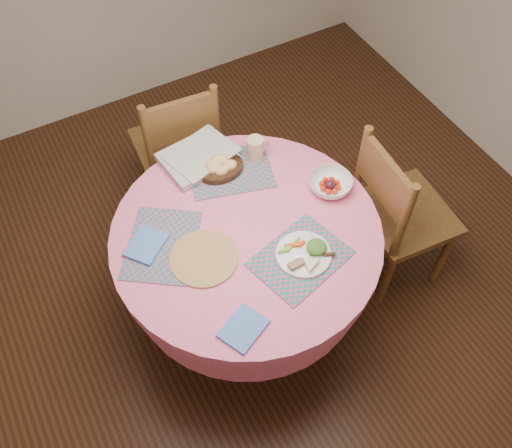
# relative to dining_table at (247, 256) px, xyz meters

# --- Properties ---
(ground) EXTENTS (4.00, 4.00, 0.00)m
(ground) POSITION_rel_dining_table_xyz_m (0.00, 0.00, -0.56)
(ground) COLOR #331C0F
(ground) RESTS_ON ground
(room_envelope) EXTENTS (4.01, 4.01, 2.71)m
(room_envelope) POSITION_rel_dining_table_xyz_m (0.00, 0.00, 1.16)
(room_envelope) COLOR silver
(room_envelope) RESTS_ON ground
(dining_table) EXTENTS (1.24, 1.24, 0.75)m
(dining_table) POSITION_rel_dining_table_xyz_m (0.00, 0.00, 0.00)
(dining_table) COLOR pink
(dining_table) RESTS_ON ground
(chair_right) EXTENTS (0.48, 0.50, 1.01)m
(chair_right) POSITION_rel_dining_table_xyz_m (0.81, -0.12, -0.03)
(chair_right) COLOR brown
(chair_right) RESTS_ON ground
(chair_back) EXTENTS (0.49, 0.47, 0.98)m
(chair_back) POSITION_rel_dining_table_xyz_m (0.03, 0.87, -0.04)
(chair_back) COLOR brown
(chair_back) RESTS_ON ground
(placemat_front) EXTENTS (0.47, 0.40, 0.01)m
(placemat_front) POSITION_rel_dining_table_xyz_m (0.14, -0.24, 0.20)
(placemat_front) COLOR #167D80
(placemat_front) RESTS_ON dining_table
(placemat_left) EXTENTS (0.48, 0.50, 0.01)m
(placemat_left) POSITION_rel_dining_table_xyz_m (-0.36, 0.12, 0.20)
(placemat_left) COLOR #167D80
(placemat_left) RESTS_ON dining_table
(placemat_back) EXTENTS (0.47, 0.40, 0.01)m
(placemat_back) POSITION_rel_dining_table_xyz_m (0.11, 0.36, 0.20)
(placemat_back) COLOR #167D80
(placemat_back) RESTS_ON dining_table
(wicker_trivet) EXTENTS (0.30, 0.30, 0.01)m
(wicker_trivet) POSITION_rel_dining_table_xyz_m (-0.23, -0.04, 0.20)
(wicker_trivet) COLOR #AE7B4B
(wicker_trivet) RESTS_ON dining_table
(napkin_near) EXTENTS (0.22, 0.20, 0.01)m
(napkin_near) POSITION_rel_dining_table_xyz_m (-0.24, -0.42, 0.20)
(napkin_near) COLOR #527AD4
(napkin_near) RESTS_ON dining_table
(napkin_far) EXTENTS (0.23, 0.22, 0.01)m
(napkin_far) POSITION_rel_dining_table_xyz_m (-0.42, 0.14, 0.21)
(napkin_far) COLOR #527AD4
(napkin_far) RESTS_ON placemat_left
(dinner_plate) EXTENTS (0.24, 0.25, 0.05)m
(dinner_plate) POSITION_rel_dining_table_xyz_m (0.17, -0.24, 0.22)
(dinner_plate) COLOR white
(dinner_plate) RESTS_ON placemat_front
(bread_bowl) EXTENTS (0.23, 0.23, 0.08)m
(bread_bowl) POSITION_rel_dining_table_xyz_m (0.06, 0.38, 0.23)
(bread_bowl) COLOR black
(bread_bowl) RESTS_ON placemat_back
(latte_mug) EXTENTS (0.12, 0.08, 0.13)m
(latte_mug) POSITION_rel_dining_table_xyz_m (0.26, 0.38, 0.26)
(latte_mug) COLOR beige
(latte_mug) RESTS_ON placemat_back
(fruit_bowl) EXTENTS (0.27, 0.27, 0.07)m
(fruit_bowl) POSITION_rel_dining_table_xyz_m (0.47, 0.03, 0.23)
(fruit_bowl) COLOR white
(fruit_bowl) RESTS_ON dining_table
(newspaper_stack) EXTENTS (0.39, 0.33, 0.04)m
(newspaper_stack) POSITION_rel_dining_table_xyz_m (0.00, 0.50, 0.22)
(newspaper_stack) COLOR silver
(newspaper_stack) RESTS_ON dining_table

